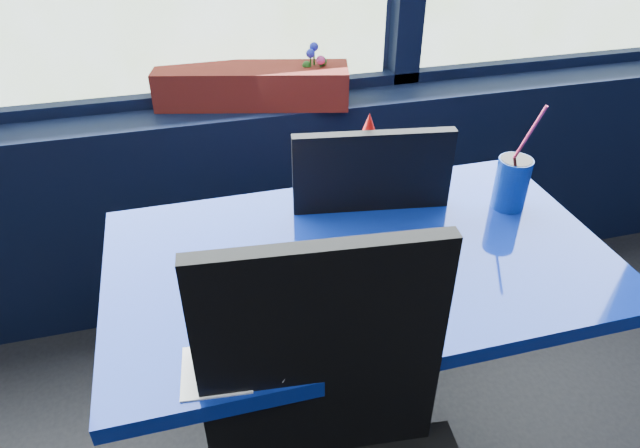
{
  "coord_description": "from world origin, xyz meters",
  "views": [
    {
      "loc": [
        -0.07,
        0.97,
        1.59
      ],
      "look_at": [
        0.19,
        1.98,
        0.87
      ],
      "focal_mm": 32.0,
      "sensor_mm": 36.0,
      "label": 1
    }
  ],
  "objects": [
    {
      "name": "window_sill",
      "position": [
        0.0,
        2.87,
        0.4
      ],
      "size": [
        5.0,
        0.26,
        0.8
      ],
      "primitive_type": "cube",
      "color": "black",
      "rests_on": "ground"
    },
    {
      "name": "near_table",
      "position": [
        0.3,
        2.0,
        0.57
      ],
      "size": [
        1.2,
        0.7,
        0.75
      ],
      "color": "black",
      "rests_on": "ground"
    },
    {
      "name": "chair_near_back",
      "position": [
        0.37,
        2.32,
        0.56
      ],
      "size": [
        0.5,
        0.5,
        0.97
      ],
      "rotation": [
        0.0,
        0.0,
        2.99
      ],
      "color": "black",
      "rests_on": "ground"
    },
    {
      "name": "planter_box",
      "position": [
        0.19,
        2.87,
        0.87
      ],
      "size": [
        0.68,
        0.32,
        0.13
      ],
      "primitive_type": "cube",
      "rotation": [
        0.0,
        0.0,
        -0.24
      ],
      "color": "maroon",
      "rests_on": "window_sill"
    },
    {
      "name": "flower_vase",
      "position": [
        0.4,
        2.82,
        0.86
      ],
      "size": [
        0.12,
        0.12,
        0.21
      ],
      "rotation": [
        0.0,
        0.0,
        -0.17
      ],
      "color": "silver",
      "rests_on": "window_sill"
    },
    {
      "name": "food_basket",
      "position": [
        0.03,
        1.77,
        0.78
      ],
      "size": [
        0.28,
        0.28,
        0.09
      ],
      "rotation": [
        0.0,
        0.0,
        -0.28
      ],
      "color": "red",
      "rests_on": "near_table"
    },
    {
      "name": "ketchup_bottle",
      "position": [
        0.39,
        2.24,
        0.86
      ],
      "size": [
        0.07,
        0.07,
        0.26
      ],
      "color": "red",
      "rests_on": "near_table"
    },
    {
      "name": "soda_cup",
      "position": [
        0.75,
        2.11,
        0.82
      ],
      "size": [
        0.09,
        0.09,
        0.3
      ],
      "rotation": [
        0.0,
        0.0,
        0.08
      ],
      "color": "navy",
      "rests_on": "near_table"
    },
    {
      "name": "napkin",
      "position": [
        -0.08,
        1.73,
        0.75
      ],
      "size": [
        0.14,
        0.14,
        0.0
      ],
      "primitive_type": "cube",
      "rotation": [
        0.0,
        0.0,
        -0.1
      ],
      "color": "white",
      "rests_on": "near_table"
    }
  ]
}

